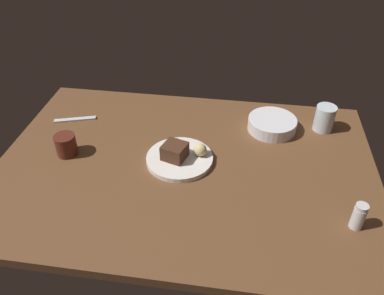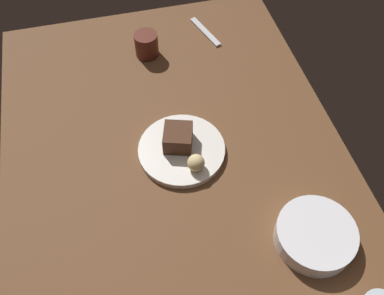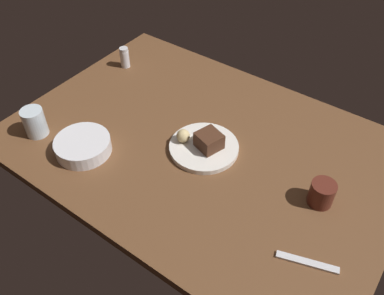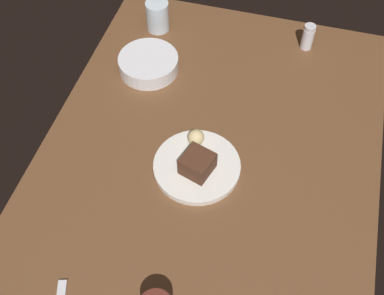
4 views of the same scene
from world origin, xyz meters
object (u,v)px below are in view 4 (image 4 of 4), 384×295
(salt_shaker, at_px, (308,37))
(side_bowl, at_px, (149,64))
(water_glass, at_px, (158,16))
(bread_roll, at_px, (196,137))
(dessert_plate, at_px, (197,166))
(chocolate_cake_slice, at_px, (197,164))

(salt_shaker, relative_size, side_bowl, 0.47)
(water_glass, bearing_deg, bread_roll, -150.55)
(bread_roll, xyz_separation_m, salt_shaker, (0.44, -0.22, 0.00))
(dessert_plate, distance_m, salt_shaker, 0.55)
(bread_roll, bearing_deg, water_glass, 29.45)
(chocolate_cake_slice, xyz_separation_m, bread_roll, (0.08, 0.02, -0.00))
(dessert_plate, bearing_deg, bread_roll, 17.34)
(side_bowl, bearing_deg, chocolate_cake_slice, -143.68)
(chocolate_cake_slice, xyz_separation_m, salt_shaker, (0.52, -0.20, -0.00))
(bread_roll, relative_size, side_bowl, 0.24)
(salt_shaker, distance_m, side_bowl, 0.47)
(chocolate_cake_slice, distance_m, salt_shaker, 0.56)
(bread_roll, distance_m, side_bowl, 0.31)
(bread_roll, xyz_separation_m, side_bowl, (0.23, 0.20, -0.01))
(chocolate_cake_slice, distance_m, bread_roll, 0.08)
(chocolate_cake_slice, distance_m, side_bowl, 0.38)
(salt_shaker, bearing_deg, water_glass, 94.41)
(salt_shaker, xyz_separation_m, water_glass, (-0.03, 0.45, 0.01))
(bread_roll, height_order, side_bowl, bread_roll)
(dessert_plate, bearing_deg, water_glass, 27.95)
(dessert_plate, xyz_separation_m, salt_shaker, (0.51, -0.20, 0.03))
(water_glass, bearing_deg, side_bowl, -170.65)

